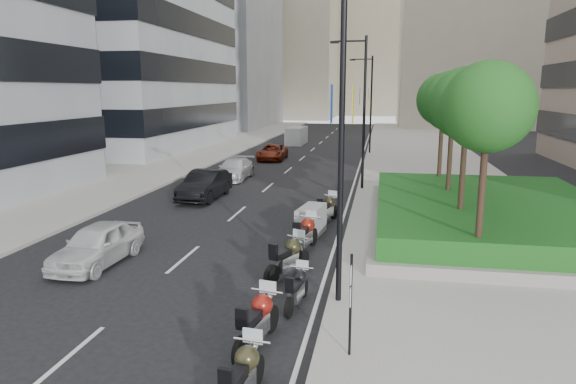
% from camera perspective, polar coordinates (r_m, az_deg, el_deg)
% --- Properties ---
extents(ground, '(160.00, 160.00, 0.00)m').
position_cam_1_polar(ground, '(14.93, -11.85, -12.49)').
color(ground, black).
rests_on(ground, ground).
extents(sidewalk_right, '(10.00, 100.00, 0.15)m').
position_cam_1_polar(sidewalk_right, '(43.17, 15.10, 3.06)').
color(sidewalk_right, '#9E9B93').
rests_on(sidewalk_right, ground).
extents(sidewalk_left, '(8.00, 100.00, 0.15)m').
position_cam_1_polar(sidewalk_left, '(46.38, -11.76, 3.76)').
color(sidewalk_left, '#9E9B93').
rests_on(sidewalk_left, ground).
extents(lane_edge, '(0.12, 100.00, 0.01)m').
position_cam_1_polar(lane_edge, '(43.05, 8.04, 3.23)').
color(lane_edge, silver).
rests_on(lane_edge, ground).
extents(lane_centre, '(0.12, 100.00, 0.01)m').
position_cam_1_polar(lane_centre, '(43.56, 1.19, 3.43)').
color(lane_centre, silver).
rests_on(lane_centre, ground).
extents(building_grey_far, '(22.00, 26.00, 30.00)m').
position_cam_1_polar(building_grey_far, '(88.13, -9.62, 17.02)').
color(building_grey_far, gray).
rests_on(building_grey_far, ground).
extents(building_cream_right, '(28.00, 24.00, 36.00)m').
position_cam_1_polar(building_cream_right, '(94.86, 21.41, 17.84)').
color(building_cream_right, '#B7AD93').
rests_on(building_cream_right, ground).
extents(building_cream_left, '(26.00, 24.00, 34.00)m').
position_cam_1_polar(building_cream_left, '(115.53, -1.45, 16.77)').
color(building_cream_left, '#B7AD93').
rests_on(building_cream_left, ground).
extents(building_cream_centre, '(30.00, 24.00, 38.00)m').
position_cam_1_polar(building_cream_centre, '(133.29, 9.22, 16.76)').
color(building_cream_centre, '#B7AD93').
rests_on(building_cream_centre, ground).
extents(planter, '(10.00, 14.00, 0.40)m').
position_cam_1_polar(planter, '(23.76, 21.35, -3.16)').
color(planter, gray).
rests_on(planter, sidewalk_right).
extents(hedge, '(9.40, 13.40, 0.80)m').
position_cam_1_polar(hedge, '(23.62, 21.45, -1.75)').
color(hedge, '#143F12').
rests_on(hedge, planter).
extents(tree_0, '(2.80, 2.80, 6.30)m').
position_cam_1_polar(tree_0, '(16.92, 21.34, 8.71)').
color(tree_0, '#332319').
rests_on(tree_0, planter).
extents(tree_1, '(2.80, 2.80, 6.30)m').
position_cam_1_polar(tree_1, '(20.86, 19.29, 9.20)').
color(tree_1, '#332319').
rests_on(tree_1, planter).
extents(tree_2, '(2.80, 2.80, 6.30)m').
position_cam_1_polar(tree_2, '(24.82, 17.89, 9.52)').
color(tree_2, '#332319').
rests_on(tree_2, planter).
extents(tree_3, '(2.80, 2.80, 6.30)m').
position_cam_1_polar(tree_3, '(28.79, 16.87, 9.75)').
color(tree_3, '#332319').
rests_on(tree_3, planter).
extents(lamp_post_0, '(2.34, 0.45, 9.00)m').
position_cam_1_polar(lamp_post_0, '(13.69, 5.34, 7.49)').
color(lamp_post_0, black).
rests_on(lamp_post_0, ground).
extents(lamp_post_1, '(2.34, 0.45, 9.00)m').
position_cam_1_polar(lamp_post_1, '(30.65, 8.19, 9.50)').
color(lamp_post_1, black).
rests_on(lamp_post_1, ground).
extents(lamp_post_2, '(2.34, 0.45, 9.00)m').
position_cam_1_polar(lamp_post_2, '(48.63, 9.04, 10.10)').
color(lamp_post_2, black).
rests_on(lamp_post_2, ground).
extents(parking_sign, '(0.06, 0.32, 2.50)m').
position_cam_1_polar(parking_sign, '(11.54, 6.98, -11.78)').
color(parking_sign, black).
rests_on(parking_sign, ground).
extents(motorcycle_0, '(0.76, 2.28, 1.13)m').
position_cam_1_polar(motorcycle_0, '(10.37, -5.06, -19.86)').
color(motorcycle_0, black).
rests_on(motorcycle_0, ground).
extents(motorcycle_1, '(0.81, 2.41, 1.21)m').
position_cam_1_polar(motorcycle_1, '(12.40, -3.38, -14.12)').
color(motorcycle_1, black).
rests_on(motorcycle_1, ground).
extents(motorcycle_2, '(0.67, 2.02, 1.01)m').
position_cam_1_polar(motorcycle_2, '(14.53, 1.02, -10.62)').
color(motorcycle_2, black).
rests_on(motorcycle_2, ground).
extents(motorcycle_3, '(1.18, 2.33, 1.23)m').
position_cam_1_polar(motorcycle_3, '(16.61, 0.05, -7.32)').
color(motorcycle_3, black).
rests_on(motorcycle_3, ground).
extents(motorcycle_4, '(0.88, 2.45, 1.23)m').
position_cam_1_polar(motorcycle_4, '(19.19, 1.92, -4.75)').
color(motorcycle_4, black).
rests_on(motorcycle_4, ground).
extents(motorcycle_5, '(1.11, 2.13, 1.23)m').
position_cam_1_polar(motorcycle_5, '(21.29, 2.57, -3.27)').
color(motorcycle_5, black).
rests_on(motorcycle_5, ground).
extents(motorcycle_6, '(0.97, 2.31, 1.18)m').
position_cam_1_polar(motorcycle_6, '(23.38, 4.39, -1.92)').
color(motorcycle_6, black).
rests_on(motorcycle_6, ground).
extents(car_a, '(1.84, 4.27, 1.44)m').
position_cam_1_polar(car_a, '(18.99, -20.43, -5.47)').
color(car_a, silver).
rests_on(car_a, ground).
extents(car_b, '(1.81, 4.83, 1.58)m').
position_cam_1_polar(car_b, '(28.78, -9.22, 0.79)').
color(car_b, black).
rests_on(car_b, ground).
extents(car_c, '(1.94, 4.75, 1.38)m').
position_cam_1_polar(car_c, '(34.94, -5.97, 2.55)').
color(car_c, silver).
rests_on(car_c, ground).
extents(car_d, '(2.39, 4.84, 1.32)m').
position_cam_1_polar(car_d, '(44.53, -1.75, 4.45)').
color(car_d, maroon).
rests_on(car_d, ground).
extents(delivery_van, '(1.90, 4.57, 1.89)m').
position_cam_1_polar(delivery_van, '(57.13, 0.92, 6.19)').
color(delivery_van, '#B8B8BA').
rests_on(delivery_van, ground).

